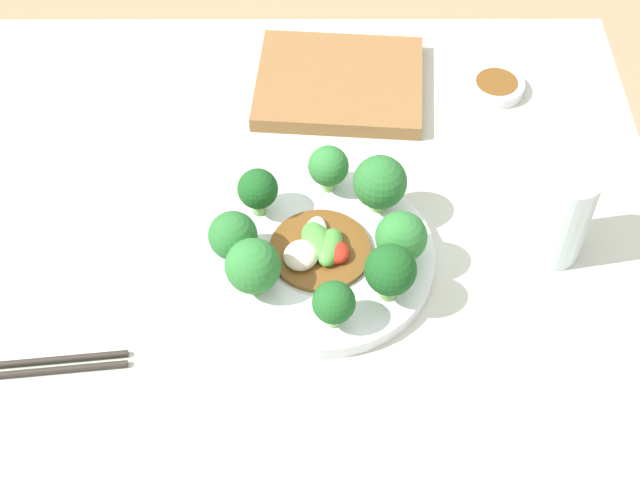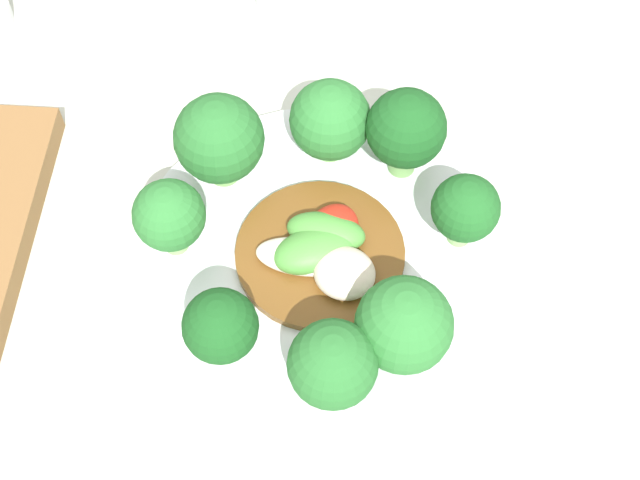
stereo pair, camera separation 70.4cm
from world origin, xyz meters
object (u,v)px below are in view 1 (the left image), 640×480
Objects in this scene: plate at (320,257)px; broccoli_southwest at (380,183)px; stirfry_center at (319,248)px; broccoli_east at (233,236)px; broccoli_northwest at (390,271)px; broccoli_southeast at (258,190)px; broccoli_south at (328,167)px; cutting_board at (339,83)px; broccoli_west at (401,237)px; broccoli_north at (334,303)px; drinking_glass at (560,214)px; broccoli_northeast at (253,266)px; sauce_dish at (496,86)px; chopsticks at (25,368)px.

plate is 3.57× the size of broccoli_southwest.
broccoli_east is at bearing 2.71° from stirfry_center.
broccoli_southeast is at bearing -39.67° from broccoli_northwest.
cutting_board is (-0.02, -0.19, -0.04)m from broccoli_south.
broccoli_northwest is at bearing 141.20° from plate.
broccoli_southwest is 0.22m from cutting_board.
broccoli_west is at bearing -106.20° from broccoli_northwest.
broccoli_north is 0.26m from drinking_glass.
broccoli_southwest is at bearing -155.60° from broccoli_east.
drinking_glass is at bearing -175.54° from stirfry_center.
sauce_dish is (-0.29, -0.32, -0.05)m from broccoli_northeast.
broccoli_northwest is (-0.16, 0.05, 0.01)m from broccoli_east.
broccoli_east is at bearing 3.87° from plate.
broccoli_northeast is at bearing 61.21° from broccoli_south.
drinking_glass reaches higher than stirfry_center.
broccoli_northwest is at bearing 22.20° from drinking_glass.
broccoli_northwest is 0.59× the size of drinking_glass.
broccoli_northeast is at bearing 34.39° from stirfry_center.
drinking_glass reaches higher than broccoli_west.
broccoli_northeast is at bearing 14.62° from broccoli_west.
stirfry_center reaches higher than plate.
cutting_board is at bearing -112.52° from broccoli_southeast.
plate is 1.11× the size of cutting_board.
cutting_board is at bearing -105.82° from broccoli_northeast.
broccoli_southeast is (0.15, -0.07, 0.00)m from broccoli_west.
broccoli_southwest is 0.97× the size of sauce_dish.
cutting_board is at bearing -94.83° from broccoli_south.
stirfry_center is at bearing 44.95° from broccoli_southwest.
broccoli_northwest is (-0.14, 0.11, 0.01)m from broccoli_southeast.
broccoli_southwest is 0.41m from chopsticks.
broccoli_east is 0.31m from cutting_board.
plate is at bearing -38.80° from broccoli_northwest.
broccoli_northwest is at bearing 73.80° from broccoli_west.
broccoli_east is at bearing 68.01° from cutting_board.
broccoli_southeast reaches higher than stirfry_center.
sauce_dish is at bearing -129.20° from plate.
plate is 0.02m from stirfry_center.
broccoli_south is 0.82× the size of sauce_dish.
plate is at bearing 84.17° from broccoli_south.
chopsticks is (0.30, 0.04, -0.05)m from broccoli_north.
stirfry_center is at bearing 50.83° from sauce_dish.
cutting_board is at bearing -111.99° from broccoli_east.
broccoli_south is 0.26× the size of cutting_board.
broccoli_northeast is at bearing 89.77° from broccoli_southeast.
broccoli_northwest reaches higher than broccoli_northeast.
broccoli_southwest reaches higher than broccoli_southeast.
broccoli_east is 0.93× the size of broccoli_northeast.
broccoli_southeast is 0.30m from chopsticks.
stirfry_center is (0.07, 0.07, -0.03)m from broccoli_southwest.
stirfry_center is at bearing -145.61° from broccoli_northeast.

